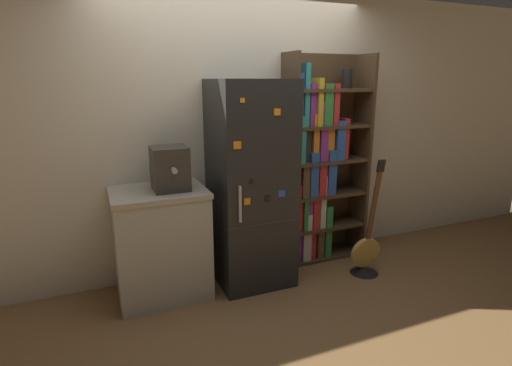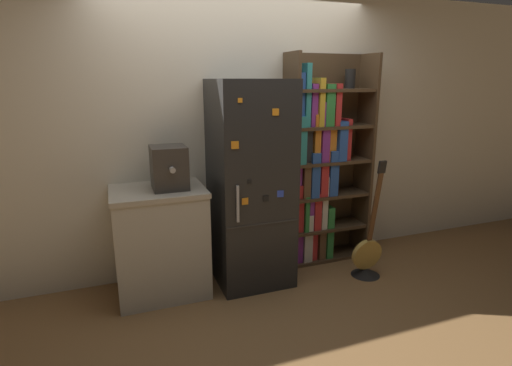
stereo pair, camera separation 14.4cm
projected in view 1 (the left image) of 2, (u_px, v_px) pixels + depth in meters
The scene contains 7 objects.
ground_plane at pixel (256, 283), 3.63m from camera, with size 16.00×16.00×0.00m, color olive.
wall_back at pixel (237, 134), 3.72m from camera, with size 8.00×0.05×2.60m.
refrigerator at pixel (251, 184), 3.51m from camera, with size 0.65×0.67×1.80m.
bookshelf at pixel (316, 167), 3.94m from camera, with size 0.86×0.34×2.04m.
kitchen_counter at pixel (161, 243), 3.35m from camera, with size 0.76×0.60×0.93m.
espresso_machine at pixel (170, 168), 3.21m from camera, with size 0.28×0.34×0.35m.
guitar at pixel (366, 257), 3.78m from camera, with size 0.30×0.27×1.13m.
Camera 1 is at (-1.27, -3.03, 1.79)m, focal length 28.00 mm.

